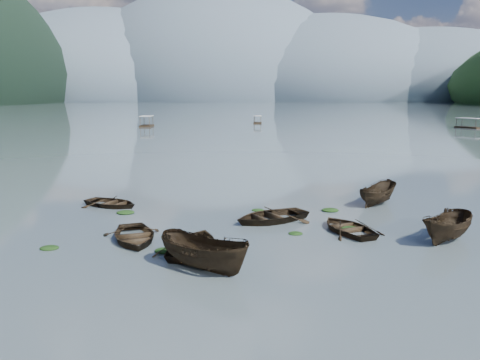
{
  "coord_description": "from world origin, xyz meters",
  "views": [
    {
      "loc": [
        0.5,
        -18.55,
        7.43
      ],
      "look_at": [
        0.0,
        12.0,
        2.0
      ],
      "focal_mm": 35.0,
      "sensor_mm": 36.0,
      "label": 1
    }
  ],
  "objects_px": {
    "rowboat_0": "(134,241)",
    "pontoon_centre": "(258,123)",
    "pontoon_left": "(147,127)",
    "rowboat_3": "(348,231)"
  },
  "relations": [
    {
      "from": "rowboat_3",
      "to": "pontoon_left",
      "type": "xyz_separation_m",
      "value": [
        -31.41,
        93.93,
        0.0
      ]
    },
    {
      "from": "rowboat_3",
      "to": "pontoon_left",
      "type": "bearing_deg",
      "value": -93.35
    },
    {
      "from": "rowboat_0",
      "to": "pontoon_centre",
      "type": "relative_size",
      "value": 0.8
    },
    {
      "from": "rowboat_3",
      "to": "pontoon_centre",
      "type": "relative_size",
      "value": 0.75
    },
    {
      "from": "rowboat_3",
      "to": "pontoon_centre",
      "type": "xyz_separation_m",
      "value": [
        -2.84,
        108.56,
        0.0
      ]
    },
    {
      "from": "rowboat_3",
      "to": "pontoon_left",
      "type": "height_order",
      "value": "pontoon_left"
    },
    {
      "from": "rowboat_0",
      "to": "pontoon_centre",
      "type": "bearing_deg",
      "value": 66.41
    },
    {
      "from": "rowboat_0",
      "to": "pontoon_centre",
      "type": "xyz_separation_m",
      "value": [
        8.76,
        110.47,
        0.0
      ]
    },
    {
      "from": "pontoon_left",
      "to": "rowboat_0",
      "type": "bearing_deg",
      "value": -81.16
    },
    {
      "from": "rowboat_0",
      "to": "pontoon_left",
      "type": "height_order",
      "value": "pontoon_left"
    }
  ]
}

